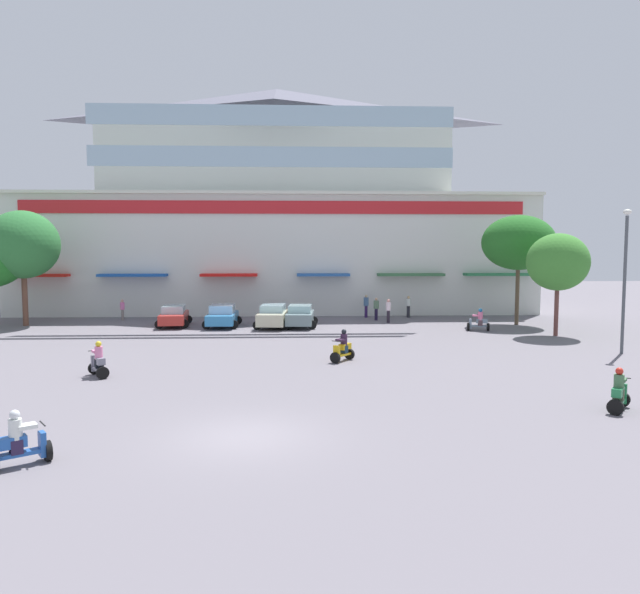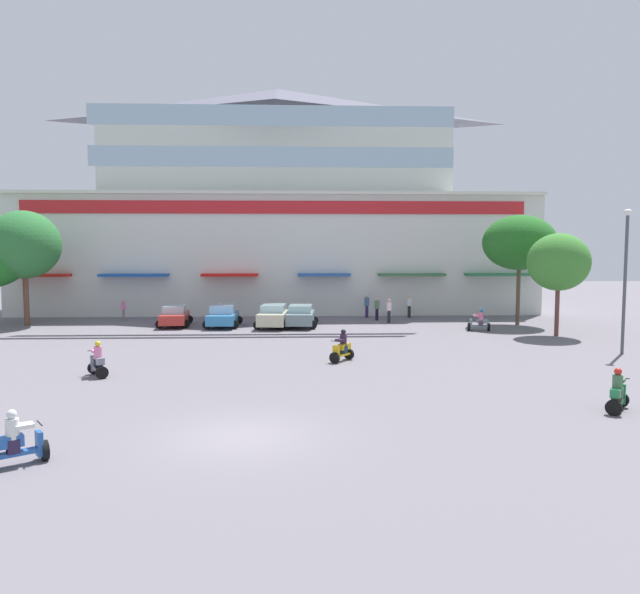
% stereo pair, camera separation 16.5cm
% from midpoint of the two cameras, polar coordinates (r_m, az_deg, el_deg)
% --- Properties ---
extents(ground_plane, '(128.00, 128.00, 0.00)m').
position_cam_midpoint_polar(ground_plane, '(30.45, -5.37, -5.55)').
color(ground_plane, slate).
extents(colonial_building, '(42.45, 18.66, 19.36)m').
position_cam_midpoint_polar(colonial_building, '(53.85, -4.18, 8.03)').
color(colonial_building, silver).
rests_on(colonial_building, ground).
extents(plaza_tree_0, '(4.81, 5.20, 7.96)m').
position_cam_midpoint_polar(plaza_tree_0, '(46.09, -26.56, 4.47)').
color(plaza_tree_0, brown).
rests_on(plaza_tree_0, ground).
extents(plaza_tree_1, '(3.75, 3.55, 6.29)m').
position_cam_midpoint_polar(plaza_tree_1, '(39.27, 21.61, 3.10)').
color(plaza_tree_1, brown).
rests_on(plaza_tree_1, ground).
extents(plaza_tree_3, '(5.10, 4.72, 7.67)m').
position_cam_midpoint_polar(plaza_tree_3, '(44.04, 18.30, 4.93)').
color(plaza_tree_3, brown).
rests_on(plaza_tree_3, ground).
extents(parked_car_0, '(2.48, 4.25, 1.43)m').
position_cam_midpoint_polar(parked_car_0, '(42.48, -13.85, -1.75)').
color(parked_car_0, '#B72E27').
rests_on(parked_car_0, ground).
extents(parked_car_1, '(2.45, 3.99, 1.52)m').
position_cam_midpoint_polar(parked_car_1, '(41.47, -9.39, -1.78)').
color(parked_car_1, '#3584C1').
rests_on(parked_car_1, ground).
extents(parked_car_2, '(2.62, 4.59, 1.54)m').
position_cam_midpoint_polar(parked_car_2, '(40.90, -4.61, -1.79)').
color(parked_car_2, beige).
rests_on(parked_car_2, ground).
extents(parked_car_3, '(2.54, 4.01, 1.50)m').
position_cam_midpoint_polar(parked_car_3, '(40.85, -2.02, -1.81)').
color(parked_car_3, gray).
rests_on(parked_car_3, ground).
extents(scooter_rider_1, '(1.17, 1.39, 1.53)m').
position_cam_midpoint_polar(scooter_rider_1, '(26.96, -20.53, -5.81)').
color(scooter_rider_1, black).
rests_on(scooter_rider_1, ground).
extents(scooter_rider_2, '(1.26, 1.38, 1.54)m').
position_cam_midpoint_polar(scooter_rider_2, '(28.65, 2.02, -4.90)').
color(scooter_rider_2, black).
rests_on(scooter_rider_2, ground).
extents(scooter_rider_3, '(1.40, 1.20, 1.44)m').
position_cam_midpoint_polar(scooter_rider_3, '(17.05, -26.92, -12.29)').
color(scooter_rider_3, black).
rests_on(scooter_rider_3, ground).
extents(scooter_rider_4, '(1.48, 0.79, 1.47)m').
position_cam_midpoint_polar(scooter_rider_4, '(40.35, 14.77, -2.29)').
color(scooter_rider_4, black).
rests_on(scooter_rider_4, ground).
extents(scooter_rider_5, '(1.27, 1.42, 1.49)m').
position_cam_midpoint_polar(scooter_rider_5, '(22.39, 26.41, -8.18)').
color(scooter_rider_5, black).
rests_on(scooter_rider_5, ground).
extents(pedestrian_0, '(0.56, 0.56, 1.68)m').
position_cam_midpoint_polar(pedestrian_0, '(46.75, 8.32, -0.80)').
color(pedestrian_0, '#23232A').
rests_on(pedestrian_0, ground).
extents(pedestrian_1, '(0.50, 0.50, 1.77)m').
position_cam_midpoint_polar(pedestrian_1, '(46.41, 4.31, -0.73)').
color(pedestrian_1, '#301C4F').
rests_on(pedestrian_1, ground).
extents(pedestrian_2, '(0.45, 0.45, 1.74)m').
position_cam_midpoint_polar(pedestrian_2, '(43.26, 6.42, -1.16)').
color(pedestrian_2, '#261E2A').
rests_on(pedestrian_2, ground).
extents(pedestrian_3, '(0.54, 0.54, 1.69)m').
position_cam_midpoint_polar(pedestrian_3, '(44.73, 5.27, -1.01)').
color(pedestrian_3, black).
rests_on(pedestrian_3, ground).
extents(pedestrian_4, '(0.33, 0.33, 1.57)m').
position_cam_midpoint_polar(pedestrian_4, '(46.89, -18.41, -1.03)').
color(pedestrian_4, slate).
rests_on(pedestrian_4, ground).
extents(streetlamp_near, '(0.40, 0.40, 7.35)m').
position_cam_midpoint_polar(streetlamp_near, '(33.98, 26.93, 2.24)').
color(streetlamp_near, '#474C51').
rests_on(streetlamp_near, ground).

